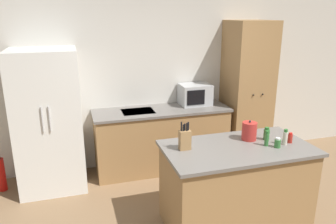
% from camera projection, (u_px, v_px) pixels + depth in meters
% --- Properties ---
extents(wall_back, '(7.20, 0.06, 2.60)m').
position_uv_depth(wall_back, '(167.00, 77.00, 4.87)').
color(wall_back, beige).
rests_on(wall_back, ground_plane).
extents(refrigerator, '(0.81, 0.76, 1.80)m').
position_uv_depth(refrigerator, '(49.00, 121.00, 4.15)').
color(refrigerator, white).
rests_on(refrigerator, ground_plane).
extents(back_counter, '(1.94, 0.63, 0.91)m').
position_uv_depth(back_counter, '(162.00, 139.00, 4.77)').
color(back_counter, '#9E7547').
rests_on(back_counter, ground_plane).
extents(pantry_cabinet, '(0.62, 0.63, 2.12)m').
position_uv_depth(pantry_cabinet, '(247.00, 93.00, 4.95)').
color(pantry_cabinet, '#9E7547').
rests_on(pantry_cabinet, ground_plane).
extents(kitchen_island, '(1.53, 0.84, 0.91)m').
position_uv_depth(kitchen_island, '(235.00, 186.00, 3.48)').
color(kitchen_island, '#9E7547').
rests_on(kitchen_island, ground_plane).
extents(microwave, '(0.44, 0.35, 0.30)m').
position_uv_depth(microwave, '(195.00, 94.00, 4.84)').
color(microwave, '#B2B5B7').
rests_on(microwave, back_counter).
extents(knife_block, '(0.11, 0.07, 0.29)m').
position_uv_depth(knife_block, '(185.00, 139.00, 3.25)').
color(knife_block, '#9E7547').
rests_on(knife_block, kitchen_island).
extents(spice_bottle_tall_dark, '(0.06, 0.06, 0.10)m').
position_uv_depth(spice_bottle_tall_dark, '(278.00, 143.00, 3.32)').
color(spice_bottle_tall_dark, '#337033').
rests_on(spice_bottle_tall_dark, kitchen_island).
extents(spice_bottle_short_red, '(0.05, 0.05, 0.17)m').
position_uv_depth(spice_bottle_short_red, '(285.00, 137.00, 3.38)').
color(spice_bottle_short_red, beige).
rests_on(spice_bottle_short_red, kitchen_island).
extents(spice_bottle_amber_oil, '(0.06, 0.06, 0.14)m').
position_uv_depth(spice_bottle_amber_oil, '(267.00, 134.00, 3.51)').
color(spice_bottle_amber_oil, '#337033').
rests_on(spice_bottle_amber_oil, kitchen_island).
extents(spice_bottle_green_herb, '(0.05, 0.05, 0.11)m').
position_uv_depth(spice_bottle_green_herb, '(290.00, 138.00, 3.44)').
color(spice_bottle_green_herb, '#B2281E').
rests_on(spice_bottle_green_herb, kitchen_island).
extents(spice_bottle_pale_salt, '(0.04, 0.04, 0.16)m').
position_uv_depth(spice_bottle_pale_salt, '(267.00, 139.00, 3.35)').
color(spice_bottle_pale_salt, '#337033').
rests_on(spice_bottle_pale_salt, kitchen_island).
extents(kettle, '(0.16, 0.16, 0.22)m').
position_uv_depth(kettle, '(249.00, 131.00, 3.51)').
color(kettle, '#B72D28').
rests_on(kettle, kitchen_island).
extents(fire_extinguisher, '(0.11, 0.11, 0.52)m').
position_uv_depth(fire_extinguisher, '(1.00, 174.00, 4.21)').
color(fire_extinguisher, red).
rests_on(fire_extinguisher, ground_plane).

